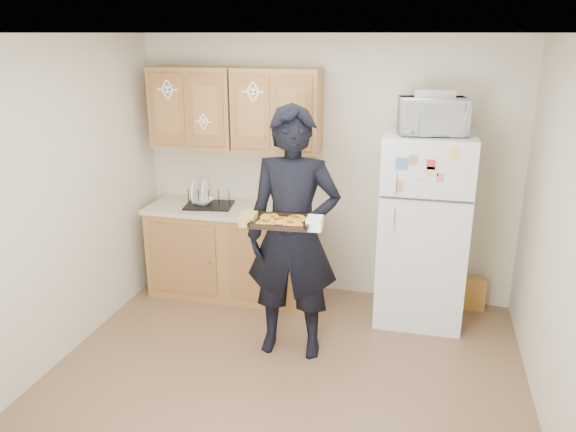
# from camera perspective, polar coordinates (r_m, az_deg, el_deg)

# --- Properties ---
(floor) EXTENTS (3.60, 3.60, 0.00)m
(floor) POSITION_cam_1_polar(r_m,az_deg,el_deg) (4.31, -0.99, -17.32)
(floor) COLOR brown
(floor) RESTS_ON ground
(ceiling) EXTENTS (3.60, 3.60, 0.00)m
(ceiling) POSITION_cam_1_polar(r_m,az_deg,el_deg) (3.51, -1.22, 18.11)
(ceiling) COLOR silver
(ceiling) RESTS_ON wall_back
(wall_back) EXTENTS (3.60, 0.04, 2.50)m
(wall_back) POSITION_cam_1_polar(r_m,az_deg,el_deg) (5.42, 3.85, 4.74)
(wall_back) COLOR beige
(wall_back) RESTS_ON floor
(wall_front) EXTENTS (3.60, 0.04, 2.50)m
(wall_front) POSITION_cam_1_polar(r_m,az_deg,el_deg) (2.22, -13.72, -16.73)
(wall_front) COLOR beige
(wall_front) RESTS_ON floor
(wall_left) EXTENTS (0.04, 3.60, 2.50)m
(wall_left) POSITION_cam_1_polar(r_m,az_deg,el_deg) (4.52, -23.71, 0.49)
(wall_left) COLOR beige
(wall_left) RESTS_ON floor
(wall_right) EXTENTS (0.04, 3.60, 2.50)m
(wall_right) POSITION_cam_1_polar(r_m,az_deg,el_deg) (3.72, 26.82, -3.56)
(wall_right) COLOR beige
(wall_right) RESTS_ON floor
(refrigerator) EXTENTS (0.75, 0.70, 1.70)m
(refrigerator) POSITION_cam_1_polar(r_m,az_deg,el_deg) (5.10, 13.57, -1.30)
(refrigerator) COLOR silver
(refrigerator) RESTS_ON floor
(base_cabinet) EXTENTS (1.60, 0.60, 0.86)m
(base_cabinet) POSITION_cam_1_polar(r_m,az_deg,el_deg) (5.58, -5.56, -3.75)
(base_cabinet) COLOR olive
(base_cabinet) RESTS_ON floor
(countertop) EXTENTS (1.64, 0.64, 0.04)m
(countertop) POSITION_cam_1_polar(r_m,az_deg,el_deg) (5.43, -5.70, 0.67)
(countertop) COLOR beige
(countertop) RESTS_ON base_cabinet
(upper_cab_left) EXTENTS (0.80, 0.33, 0.75)m
(upper_cab_left) POSITION_cam_1_polar(r_m,az_deg,el_deg) (5.50, -9.54, 10.82)
(upper_cab_left) COLOR olive
(upper_cab_left) RESTS_ON wall_back
(upper_cab_right) EXTENTS (0.80, 0.33, 0.75)m
(upper_cab_right) POSITION_cam_1_polar(r_m,az_deg,el_deg) (5.23, -1.11, 10.70)
(upper_cab_right) COLOR olive
(upper_cab_right) RESTS_ON wall_back
(cereal_box) EXTENTS (0.20, 0.07, 0.32)m
(cereal_box) POSITION_cam_1_polar(r_m,az_deg,el_deg) (5.60, 18.40, -7.56)
(cereal_box) COLOR gold
(cereal_box) RESTS_ON floor
(person) EXTENTS (0.76, 0.52, 2.01)m
(person) POSITION_cam_1_polar(r_m,az_deg,el_deg) (4.36, 0.52, -1.95)
(person) COLOR black
(person) RESTS_ON floor
(baking_tray) EXTENTS (0.44, 0.33, 0.04)m
(baking_tray) POSITION_cam_1_polar(r_m,az_deg,el_deg) (4.02, -0.70, -0.67)
(baking_tray) COLOR black
(baking_tray) RESTS_ON person
(pizza_front_left) EXTENTS (0.14, 0.14, 0.02)m
(pizza_front_left) POSITION_cam_1_polar(r_m,az_deg,el_deg) (3.97, -2.30, -0.68)
(pizza_front_left) COLOR gold
(pizza_front_left) RESTS_ON baking_tray
(pizza_front_right) EXTENTS (0.14, 0.14, 0.02)m
(pizza_front_right) POSITION_cam_1_polar(r_m,az_deg,el_deg) (3.94, 0.51, -0.85)
(pizza_front_right) COLOR gold
(pizza_front_right) RESTS_ON baking_tray
(pizza_back_left) EXTENTS (0.14, 0.14, 0.02)m
(pizza_back_left) POSITION_cam_1_polar(r_m,az_deg,el_deg) (4.10, -1.86, -0.05)
(pizza_back_left) COLOR gold
(pizza_back_left) RESTS_ON baking_tray
(pizza_back_right) EXTENTS (0.14, 0.14, 0.02)m
(pizza_back_right) POSITION_cam_1_polar(r_m,az_deg,el_deg) (4.07, 0.87, -0.21)
(pizza_back_right) COLOR gold
(pizza_back_right) RESTS_ON baking_tray
(pizza_center) EXTENTS (0.14, 0.14, 0.02)m
(pizza_center) POSITION_cam_1_polar(r_m,az_deg,el_deg) (4.02, -0.70, -0.44)
(pizza_center) COLOR gold
(pizza_center) RESTS_ON baking_tray
(microwave) EXTENTS (0.60, 0.45, 0.30)m
(microwave) POSITION_cam_1_polar(r_m,az_deg,el_deg) (4.82, 14.48, 9.79)
(microwave) COLOR silver
(microwave) RESTS_ON refrigerator
(foil_pan) EXTENTS (0.34, 0.25, 0.07)m
(foil_pan) POSITION_cam_1_polar(r_m,az_deg,el_deg) (4.82, 14.65, 11.99)
(foil_pan) COLOR silver
(foil_pan) RESTS_ON microwave
(dish_rack) EXTENTS (0.49, 0.40, 0.18)m
(dish_rack) POSITION_cam_1_polar(r_m,az_deg,el_deg) (5.47, -8.06, 1.89)
(dish_rack) COLOR black
(dish_rack) RESTS_ON countertop
(bowl) EXTENTS (0.23, 0.23, 0.05)m
(bowl) POSITION_cam_1_polar(r_m,az_deg,el_deg) (5.50, -8.63, 1.51)
(bowl) COLOR white
(bowl) RESTS_ON dish_rack
(soap_bottle) EXTENTS (0.09, 0.09, 0.18)m
(soap_bottle) POSITION_cam_1_polar(r_m,az_deg,el_deg) (5.13, -0.95, 1.02)
(soap_bottle) COLOR silver
(soap_bottle) RESTS_ON countertop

